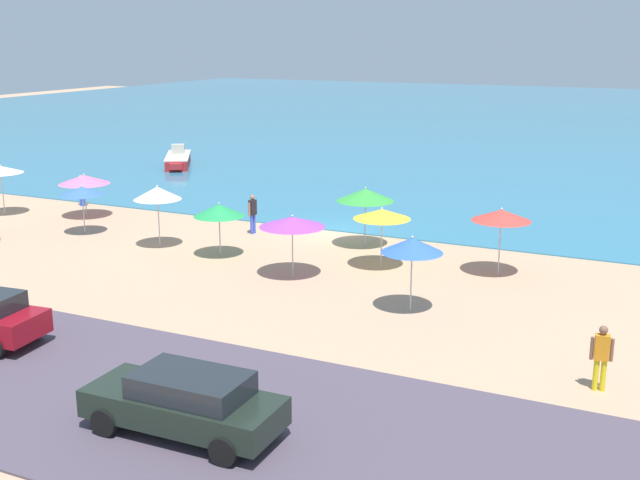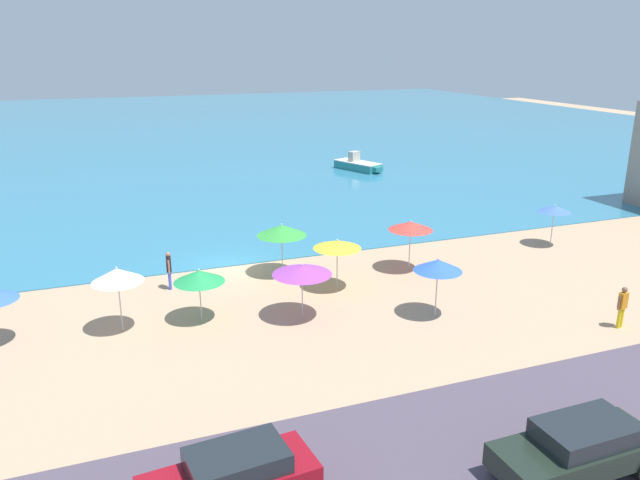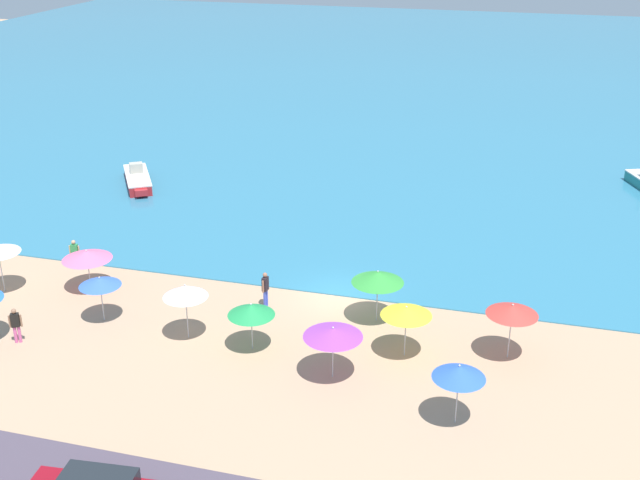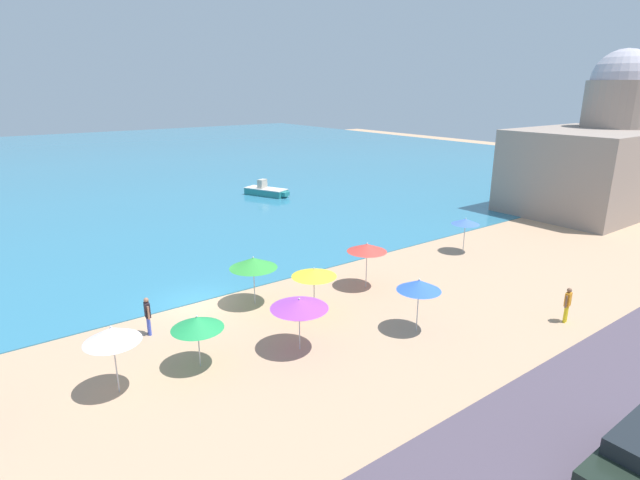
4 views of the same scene
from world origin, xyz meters
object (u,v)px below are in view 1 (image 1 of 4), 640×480
object	(u,v)px
beach_umbrella_10	(219,210)
skiff_offshore	(178,160)
beach_umbrella_9	(382,214)
beach_umbrella_11	(0,170)
beach_umbrella_1	(84,179)
bather_0	(253,212)
beach_umbrella_5	(292,222)
bather_1	(82,189)
beach_umbrella_8	(82,191)
beach_umbrella_2	(412,245)
parked_car_3	(185,402)
beach_umbrella_6	(501,215)
bather_3	(601,354)
beach_umbrella_4	(365,195)
beach_umbrella_7	(157,193)

from	to	relation	value
beach_umbrella_10	skiff_offshore	xyz separation A→B (m)	(-14.94, 18.21, -1.46)
beach_umbrella_9	beach_umbrella_11	xyz separation A→B (m)	(-20.50, 0.70, 0.15)
beach_umbrella_1	beach_umbrella_11	xyz separation A→B (m)	(-4.08, -1.35, 0.40)
beach_umbrella_10	beach_umbrella_11	size ratio (longest dim) A/B	0.88
beach_umbrella_11	bather_0	distance (m)	13.44
beach_umbrella_5	bather_1	bearing A→B (deg)	157.65
bather_0	beach_umbrella_5	bearing A→B (deg)	-47.62
beach_umbrella_8	skiff_offshore	distance (m)	19.15
beach_umbrella_2	parked_car_3	xyz separation A→B (m)	(-1.78, -10.13, -1.39)
beach_umbrella_1	beach_umbrella_11	world-z (taller)	beach_umbrella_11
beach_umbrella_6	bather_1	bearing A→B (deg)	172.45
beach_umbrella_9	beach_umbrella_10	bearing A→B (deg)	-169.30
beach_umbrella_8	beach_umbrella_10	size ratio (longest dim) A/B	1.01
skiff_offshore	bather_1	bearing A→B (deg)	-76.74
bather_0	bather_3	size ratio (longest dim) A/B	1.03
bather_1	bather_3	xyz separation A→B (m)	(27.43, -11.94, 0.07)
beach_umbrella_8	bather_1	xyz separation A→B (m)	(-4.28, 4.69, -1.07)
beach_umbrella_9	bather_3	bearing A→B (deg)	-41.27
parked_car_3	beach_umbrella_10	bearing A→B (deg)	119.50
beach_umbrella_11	beach_umbrella_6	bearing A→B (deg)	0.74
beach_umbrella_11	beach_umbrella_10	bearing A→B (deg)	-7.91
beach_umbrella_2	bather_1	world-z (taller)	beach_umbrella_2
beach_umbrella_1	beach_umbrella_10	distance (m)	10.41
beach_umbrella_8	bather_1	size ratio (longest dim) A/B	1.38
bather_0	skiff_offshore	bearing A→B (deg)	134.80
beach_umbrella_2	beach_umbrella_8	xyz separation A→B (m)	(-16.84, 3.63, -0.25)
beach_umbrella_4	beach_umbrella_5	bearing A→B (deg)	-98.34
skiff_offshore	bather_0	bearing A→B (deg)	-45.20
beach_umbrella_6	beach_umbrella_10	world-z (taller)	beach_umbrella_6
beach_umbrella_4	bather_1	xyz separation A→B (m)	(-16.63, 1.32, -1.34)
beach_umbrella_2	bather_0	bearing A→B (deg)	145.11
beach_umbrella_4	beach_umbrella_5	world-z (taller)	beach_umbrella_4
bather_3	parked_car_3	size ratio (longest dim) A/B	0.38
beach_umbrella_9	beach_umbrella_11	distance (m)	20.51
beach_umbrella_9	beach_umbrella_8	bearing A→B (deg)	-177.37
parked_car_3	beach_umbrella_4	bearing A→B (deg)	99.02
beach_umbrella_8	skiff_offshore	world-z (taller)	beach_umbrella_8
bather_3	skiff_offshore	bearing A→B (deg)	140.78
bather_1	beach_umbrella_4	bearing A→B (deg)	-4.54
beach_umbrella_11	beach_umbrella_1	bearing A→B (deg)	18.24
beach_umbrella_4	parked_car_3	world-z (taller)	beach_umbrella_4
beach_umbrella_1	bather_0	bearing A→B (deg)	3.85
beach_umbrella_1	beach_umbrella_7	bearing A→B (deg)	-24.96
beach_umbrella_5	beach_umbrella_10	xyz separation A→B (m)	(-3.97, 1.25, -0.18)
skiff_offshore	beach_umbrella_4	bearing A→B (deg)	-35.93
beach_umbrella_2	beach_umbrella_6	world-z (taller)	beach_umbrella_6
beach_umbrella_6	bather_3	bearing A→B (deg)	-62.32
beach_umbrella_1	beach_umbrella_6	bearing A→B (deg)	-2.83
beach_umbrella_11	skiff_offshore	bearing A→B (deg)	93.44
beach_umbrella_11	parked_car_3	xyz separation A→B (m)	(21.42, -15.11, -1.45)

